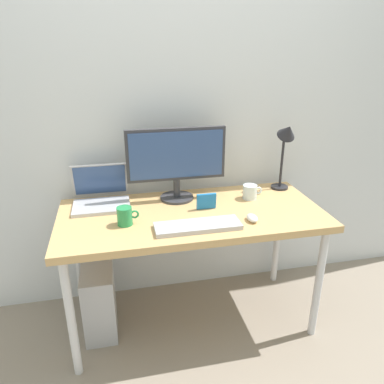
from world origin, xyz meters
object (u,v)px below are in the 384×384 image
(monitor, at_px, (176,159))
(desk_lamp, at_px, (286,142))
(coffee_mug, at_px, (125,216))
(photo_frame, at_px, (206,201))
(mouse, at_px, (252,218))
(computer_tower, at_px, (99,298))
(glass_cup, at_px, (250,192))
(laptop, at_px, (101,195))
(desk, at_px, (192,222))
(keyboard, at_px, (198,226))

(monitor, height_order, desk_lamp, desk_lamp)
(coffee_mug, xyz_separation_m, photo_frame, (0.46, 0.10, -0.00))
(mouse, distance_m, computer_tower, 1.03)
(monitor, height_order, glass_cup, monitor)
(monitor, xyz_separation_m, laptop, (-0.44, 0.02, -0.19))
(laptop, bearing_deg, desk_lamp, -0.90)
(desk_lamp, height_order, mouse, desk_lamp)
(desk_lamp, xyz_separation_m, coffee_mug, (-1.00, -0.28, -0.27))
(monitor, bearing_deg, desk, -76.55)
(laptop, bearing_deg, desk, -24.25)
(monitor, height_order, photo_frame, monitor)
(keyboard, bearing_deg, computer_tower, 155.70)
(monitor, relative_size, glass_cup, 4.81)
(monitor, relative_size, mouse, 6.44)
(coffee_mug, height_order, photo_frame, coffee_mug)
(keyboard, distance_m, mouse, 0.30)
(keyboard, xyz_separation_m, mouse, (0.30, 0.02, 0.01))
(laptop, height_order, glass_cup, laptop)
(desk_lamp, height_order, glass_cup, desk_lamp)
(coffee_mug, relative_size, photo_frame, 1.03)
(keyboard, bearing_deg, photo_frame, 65.26)
(coffee_mug, height_order, glass_cup, coffee_mug)
(desk, distance_m, laptop, 0.55)
(keyboard, height_order, photo_frame, photo_frame)
(laptop, xyz_separation_m, mouse, (0.78, -0.40, -0.04))
(coffee_mug, bearing_deg, photo_frame, 12.17)
(laptop, distance_m, desk_lamp, 1.16)
(desk, xyz_separation_m, coffee_mug, (-0.37, -0.08, 0.11))
(keyboard, xyz_separation_m, computer_tower, (-0.54, 0.24, -0.54))
(glass_cup, bearing_deg, computer_tower, -176.00)
(computer_tower, bearing_deg, keyboard, -24.30)
(desk, distance_m, glass_cup, 0.41)
(glass_cup, relative_size, computer_tower, 0.29)
(keyboard, bearing_deg, mouse, 3.65)
(desk, distance_m, computer_tower, 0.73)
(desk, relative_size, laptop, 4.58)
(glass_cup, bearing_deg, mouse, -108.33)
(desk, height_order, glass_cup, glass_cup)
(laptop, height_order, mouse, laptop)
(computer_tower, bearing_deg, laptop, 71.00)
(monitor, relative_size, photo_frame, 5.27)
(coffee_mug, relative_size, glass_cup, 0.94)
(desk, relative_size, computer_tower, 3.49)
(desk, relative_size, photo_frame, 13.33)
(desk_lamp, relative_size, computer_tower, 1.07)
(laptop, relative_size, computer_tower, 0.76)
(desk_lamp, bearing_deg, keyboard, -148.20)
(mouse, distance_m, coffee_mug, 0.67)
(monitor, relative_size, desk_lamp, 1.30)
(monitor, distance_m, mouse, 0.56)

